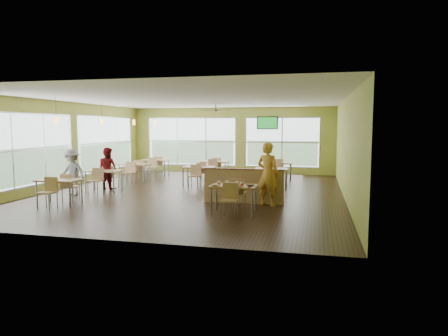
# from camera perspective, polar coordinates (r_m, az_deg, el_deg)

# --- Properties ---
(room) EXTENTS (12.00, 12.04, 3.20)m
(room) POSITION_cam_1_polar(r_m,az_deg,el_deg) (13.77, -4.25, 3.09)
(room) COLOR black
(room) RESTS_ON ground
(window_bays) EXTENTS (9.24, 10.24, 2.38)m
(window_bays) POSITION_cam_1_polar(r_m,az_deg,el_deg) (17.57, -9.53, 3.25)
(window_bays) COLOR white
(window_bays) RESTS_ON room
(main_table) EXTENTS (1.22, 1.52, 0.87)m
(main_table) POSITION_cam_1_polar(r_m,az_deg,el_deg) (10.48, 1.39, -3.14)
(main_table) COLOR tan
(main_table) RESTS_ON floor
(half_wall_divider) EXTENTS (2.40, 0.14, 1.04)m
(half_wall_divider) POSITION_cam_1_polar(r_m,az_deg,el_deg) (11.90, 2.80, -2.56)
(half_wall_divider) COLOR tan
(half_wall_divider) RESTS_ON floor
(dining_tables) EXTENTS (6.92, 8.72, 0.87)m
(dining_tables) POSITION_cam_1_polar(r_m,az_deg,el_deg) (15.80, -6.02, -0.08)
(dining_tables) COLOR tan
(dining_tables) RESTS_ON floor
(pendant_lights) EXTENTS (0.11, 7.31, 0.86)m
(pendant_lights) POSITION_cam_1_polar(r_m,az_deg,el_deg) (15.61, -14.88, 6.39)
(pendant_lights) COLOR #2D2119
(pendant_lights) RESTS_ON ceiling
(ceiling_fan) EXTENTS (1.25, 1.25, 0.29)m
(ceiling_fan) POSITION_cam_1_polar(r_m,az_deg,el_deg) (16.66, -1.19, 8.24)
(ceiling_fan) COLOR #2D2119
(ceiling_fan) RESTS_ON ceiling
(tv_backwall) EXTENTS (1.00, 0.07, 0.60)m
(tv_backwall) POSITION_cam_1_polar(r_m,az_deg,el_deg) (19.17, 6.22, 6.43)
(tv_backwall) COLOR black
(tv_backwall) RESTS_ON wall_back
(man_plaid) EXTENTS (0.79, 0.66, 1.84)m
(man_plaid) POSITION_cam_1_polar(r_m,az_deg,el_deg) (11.53, 6.27, -0.87)
(man_plaid) COLOR #D15E17
(man_plaid) RESTS_ON floor
(patron_maroon) EXTENTS (0.88, 0.76, 1.53)m
(patron_maroon) POSITION_cam_1_polar(r_m,az_deg,el_deg) (15.11, -16.27, -0.05)
(patron_maroon) COLOR #5F0D12
(patron_maroon) RESTS_ON floor
(patron_grey) EXTENTS (1.07, 0.70, 1.54)m
(patron_grey) POSITION_cam_1_polar(r_m,az_deg,el_deg) (14.18, -20.88, -0.56)
(patron_grey) COLOR slate
(patron_grey) RESTS_ON floor
(cup_blue) EXTENTS (0.09, 0.09, 0.32)m
(cup_blue) POSITION_cam_1_polar(r_m,az_deg,el_deg) (10.40, -0.73, -2.18)
(cup_blue) COLOR white
(cup_blue) RESTS_ON main_table
(cup_yellow) EXTENTS (0.09, 0.09, 0.33)m
(cup_yellow) POSITION_cam_1_polar(r_m,az_deg,el_deg) (10.41, 0.40, -2.16)
(cup_yellow) COLOR white
(cup_yellow) RESTS_ON main_table
(cup_red_near) EXTENTS (0.09, 0.09, 0.32)m
(cup_red_near) POSITION_cam_1_polar(r_m,az_deg,el_deg) (10.34, 1.87, -2.22)
(cup_red_near) COLOR white
(cup_red_near) RESTS_ON main_table
(cup_red_far) EXTENTS (0.10, 0.10, 0.35)m
(cup_red_far) POSITION_cam_1_polar(r_m,az_deg,el_deg) (10.17, 2.57, -2.34)
(cup_red_far) COLOR white
(cup_red_far) RESTS_ON main_table
(food_basket) EXTENTS (0.22, 0.22, 0.05)m
(food_basket) POSITION_cam_1_polar(r_m,az_deg,el_deg) (10.35, 3.75, -2.44)
(food_basket) COLOR black
(food_basket) RESTS_ON main_table
(ketchup_cup) EXTENTS (0.05, 0.05, 0.02)m
(ketchup_cup) POSITION_cam_1_polar(r_m,az_deg,el_deg) (10.09, 3.59, -2.75)
(ketchup_cup) COLOR maroon
(ketchup_cup) RESTS_ON main_table
(wrapper_left) EXTENTS (0.18, 0.17, 0.04)m
(wrapper_left) POSITION_cam_1_polar(r_m,az_deg,el_deg) (10.33, -1.36, -2.48)
(wrapper_left) COLOR tan
(wrapper_left) RESTS_ON main_table
(wrapper_mid) EXTENTS (0.23, 0.21, 0.05)m
(wrapper_mid) POSITION_cam_1_polar(r_m,az_deg,el_deg) (10.64, 1.40, -2.21)
(wrapper_mid) COLOR tan
(wrapper_mid) RESTS_ON main_table
(wrapper_right) EXTENTS (0.16, 0.14, 0.04)m
(wrapper_right) POSITION_cam_1_polar(r_m,az_deg,el_deg) (10.21, 2.45, -2.60)
(wrapper_right) COLOR tan
(wrapper_right) RESTS_ON main_table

